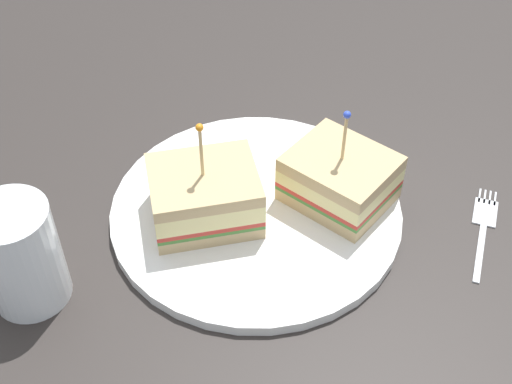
% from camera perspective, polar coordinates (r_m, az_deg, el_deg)
% --- Properties ---
extents(ground_plane, '(0.95, 0.95, 0.02)m').
position_cam_1_polar(ground_plane, '(0.68, 0.00, -2.49)').
color(ground_plane, '#2D2826').
extents(plate, '(0.28, 0.28, 0.01)m').
position_cam_1_polar(plate, '(0.66, 0.00, -1.57)').
color(plate, white).
rests_on(plate, ground_plane).
extents(sandwich_half_front, '(0.11, 0.12, 0.11)m').
position_cam_1_polar(sandwich_half_front, '(0.64, -4.29, -0.30)').
color(sandwich_half_front, tan).
rests_on(sandwich_half_front, plate).
extents(sandwich_half_back, '(0.12, 0.12, 0.10)m').
position_cam_1_polar(sandwich_half_back, '(0.66, 6.94, 1.13)').
color(sandwich_half_back, tan).
rests_on(sandwich_half_back, plate).
extents(drink_glass, '(0.07, 0.07, 0.10)m').
position_cam_1_polar(drink_glass, '(0.61, -18.77, -5.40)').
color(drink_glass, silver).
rests_on(drink_glass, ground_plane).
extents(fork, '(0.12, 0.04, 0.00)m').
position_cam_1_polar(fork, '(0.69, 18.34, -2.42)').
color(fork, silver).
rests_on(fork, ground_plane).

